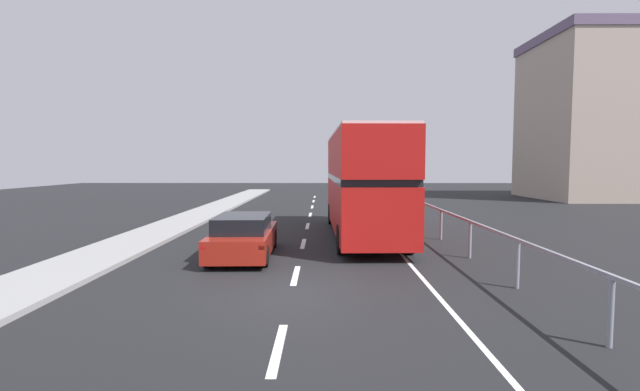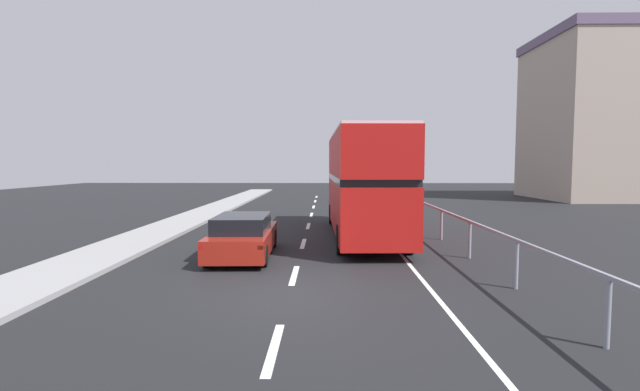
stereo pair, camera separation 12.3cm
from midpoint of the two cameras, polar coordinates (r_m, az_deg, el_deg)
ground_plane at (r=10.92m, az=-3.56°, el=-12.38°), size 75.36×120.00×0.10m
near_sidewalk_kerb at (r=13.06m, az=-33.60°, el=-9.76°), size 2.38×80.00×0.14m
lane_paint_markings at (r=19.61m, az=4.58°, el=-4.84°), size 3.54×46.00×0.01m
bridge_side_railing at (r=20.11m, az=14.27°, el=-1.91°), size 0.10×42.00×1.23m
distant_building_block at (r=47.23m, az=35.23°, el=8.26°), size 15.83×10.43×14.14m
double_decker_bus_red at (r=18.60m, az=5.75°, el=1.85°), size 2.80×10.60×4.34m
hatchback_car_near at (r=14.85m, az=-9.61°, el=-5.17°), size 2.00×4.57×1.38m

